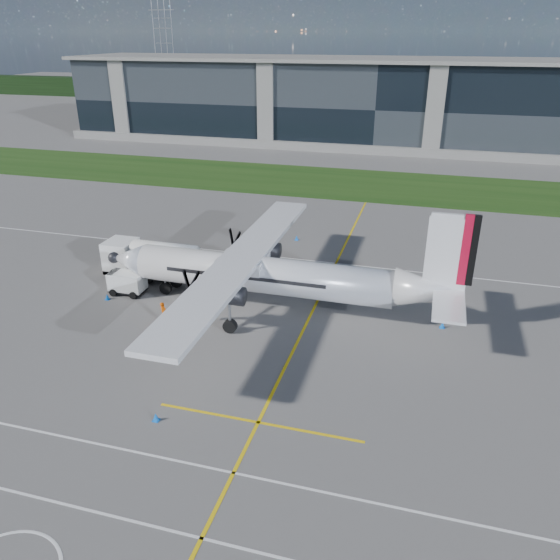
{
  "coord_description": "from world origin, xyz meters",
  "views": [
    {
      "loc": [
        10.86,
        -29.27,
        20.01
      ],
      "look_at": [
        0.92,
        5.88,
        3.33
      ],
      "focal_mm": 35.0,
      "sensor_mm": 36.0,
      "label": 1
    }
  ],
  "objects_px": {
    "fuel_tanker_truck": "(146,259)",
    "safety_cone_tail": "(442,325)",
    "ground_crew_person": "(163,312)",
    "safety_cone_portwing": "(156,417)",
    "safety_cone_nose_port": "(107,297)",
    "pylon_west": "(164,48)",
    "turboprop_aircraft": "(275,256)",
    "baggage_tug": "(127,283)",
    "safety_cone_nose_stbd": "(144,278)",
    "safety_cone_stbdwing": "(297,238)"
  },
  "relations": [
    {
      "from": "fuel_tanker_truck",
      "to": "safety_cone_nose_port",
      "type": "height_order",
      "value": "fuel_tanker_truck"
    },
    {
      "from": "pylon_west",
      "to": "safety_cone_portwing",
      "type": "relative_size",
      "value": 60.0
    },
    {
      "from": "safety_cone_portwing",
      "to": "safety_cone_stbdwing",
      "type": "bearing_deg",
      "value": 89.16
    },
    {
      "from": "turboprop_aircraft",
      "to": "pylon_west",
      "type": "bearing_deg",
      "value": 119.35
    },
    {
      "from": "pylon_west",
      "to": "ground_crew_person",
      "type": "distance_m",
      "value": 164.62
    },
    {
      "from": "turboprop_aircraft",
      "to": "fuel_tanker_truck",
      "type": "height_order",
      "value": "turboprop_aircraft"
    },
    {
      "from": "turboprop_aircraft",
      "to": "baggage_tug",
      "type": "distance_m",
      "value": 13.15
    },
    {
      "from": "safety_cone_portwing",
      "to": "safety_cone_nose_port",
      "type": "distance_m",
      "value": 16.87
    },
    {
      "from": "pylon_west",
      "to": "safety_cone_stbdwing",
      "type": "height_order",
      "value": "pylon_west"
    },
    {
      "from": "fuel_tanker_truck",
      "to": "safety_cone_tail",
      "type": "xyz_separation_m",
      "value": [
        25.54,
        -2.42,
        -1.45
      ]
    },
    {
      "from": "pylon_west",
      "to": "fuel_tanker_truck",
      "type": "height_order",
      "value": "pylon_west"
    },
    {
      "from": "baggage_tug",
      "to": "safety_cone_portwing",
      "type": "xyz_separation_m",
      "value": [
        9.99,
        -14.29,
        -0.67
      ]
    },
    {
      "from": "fuel_tanker_truck",
      "to": "safety_cone_nose_stbd",
      "type": "xyz_separation_m",
      "value": [
        0.18,
        -0.86,
        -1.45
      ]
    },
    {
      "from": "baggage_tug",
      "to": "safety_cone_stbdwing",
      "type": "distance_m",
      "value": 19.33
    },
    {
      "from": "pylon_west",
      "to": "baggage_tug",
      "type": "height_order",
      "value": "pylon_west"
    },
    {
      "from": "safety_cone_nose_port",
      "to": "safety_cone_tail",
      "type": "xyz_separation_m",
      "value": [
        26.46,
        2.61,
        0.0
      ]
    },
    {
      "from": "pylon_west",
      "to": "turboprop_aircraft",
      "type": "distance_m",
      "value": 163.66
    },
    {
      "from": "fuel_tanker_truck",
      "to": "safety_cone_nose_stbd",
      "type": "bearing_deg",
      "value": -78.18
    },
    {
      "from": "baggage_tug",
      "to": "ground_crew_person",
      "type": "relative_size",
      "value": 1.53
    },
    {
      "from": "pylon_west",
      "to": "ground_crew_person",
      "type": "xyz_separation_m",
      "value": [
        72.7,
        -147.03,
        -14.0
      ]
    },
    {
      "from": "safety_cone_nose_port",
      "to": "pylon_west",
      "type": "bearing_deg",
      "value": 114.64
    },
    {
      "from": "ground_crew_person",
      "to": "safety_cone_nose_stbd",
      "type": "distance_m",
      "value": 8.43
    },
    {
      "from": "fuel_tanker_truck",
      "to": "safety_cone_portwing",
      "type": "distance_m",
      "value": 20.51
    },
    {
      "from": "safety_cone_portwing",
      "to": "turboprop_aircraft",
      "type": "bearing_deg",
      "value": 79.99
    },
    {
      "from": "pylon_west",
      "to": "safety_cone_nose_port",
      "type": "relative_size",
      "value": 60.0
    },
    {
      "from": "safety_cone_tail",
      "to": "baggage_tug",
      "type": "bearing_deg",
      "value": -177.58
    },
    {
      "from": "turboprop_aircraft",
      "to": "safety_cone_nose_port",
      "type": "bearing_deg",
      "value": -170.49
    },
    {
      "from": "baggage_tug",
      "to": "fuel_tanker_truck",
      "type": "bearing_deg",
      "value": 92.11
    },
    {
      "from": "fuel_tanker_truck",
      "to": "safety_cone_portwing",
      "type": "relative_size",
      "value": 18.08
    },
    {
      "from": "fuel_tanker_truck",
      "to": "safety_cone_tail",
      "type": "height_order",
      "value": "fuel_tanker_truck"
    },
    {
      "from": "pylon_west",
      "to": "safety_cone_portwing",
      "type": "xyz_separation_m",
      "value": [
        77.4,
        -157.4,
        -14.75
      ]
    },
    {
      "from": "baggage_tug",
      "to": "safety_cone_portwing",
      "type": "height_order",
      "value": "baggage_tug"
    },
    {
      "from": "fuel_tanker_truck",
      "to": "safety_cone_stbdwing",
      "type": "distance_m",
      "value": 16.63
    },
    {
      "from": "pylon_west",
      "to": "fuel_tanker_truck",
      "type": "xyz_separation_m",
      "value": [
        67.28,
        -139.62,
        -13.3
      ]
    },
    {
      "from": "safety_cone_stbdwing",
      "to": "safety_cone_tail",
      "type": "bearing_deg",
      "value": -45.39
    },
    {
      "from": "baggage_tug",
      "to": "turboprop_aircraft",
      "type": "bearing_deg",
      "value": 3.44
    },
    {
      "from": "safety_cone_nose_stbd",
      "to": "fuel_tanker_truck",
      "type": "bearing_deg",
      "value": 101.82
    },
    {
      "from": "pylon_west",
      "to": "turboprop_aircraft",
      "type": "xyz_separation_m",
      "value": [
        80.05,
        -142.35,
        -10.54
      ]
    },
    {
      "from": "ground_crew_person",
      "to": "safety_cone_tail",
      "type": "relative_size",
      "value": 4.02
    },
    {
      "from": "pylon_west",
      "to": "baggage_tug",
      "type": "xyz_separation_m",
      "value": [
        67.41,
        -143.11,
        -14.08
      ]
    },
    {
      "from": "ground_crew_person",
      "to": "safety_cone_stbdwing",
      "type": "height_order",
      "value": "ground_crew_person"
    },
    {
      "from": "safety_cone_nose_stbd",
      "to": "safety_cone_stbdwing",
      "type": "distance_m",
      "value": 17.13
    },
    {
      "from": "safety_cone_nose_stbd",
      "to": "safety_cone_tail",
      "type": "bearing_deg",
      "value": -3.52
    },
    {
      "from": "safety_cone_tail",
      "to": "fuel_tanker_truck",
      "type": "bearing_deg",
      "value": 174.59
    },
    {
      "from": "turboprop_aircraft",
      "to": "safety_cone_portwing",
      "type": "relative_size",
      "value": 59.46
    },
    {
      "from": "safety_cone_stbdwing",
      "to": "safety_cone_tail",
      "type": "relative_size",
      "value": 1.0
    },
    {
      "from": "safety_cone_nose_port",
      "to": "baggage_tug",
      "type": "bearing_deg",
      "value": 55.54
    },
    {
      "from": "turboprop_aircraft",
      "to": "safety_cone_nose_stbd",
      "type": "relative_size",
      "value": 59.46
    },
    {
      "from": "pylon_west",
      "to": "turboprop_aircraft",
      "type": "relative_size",
      "value": 1.01
    },
    {
      "from": "baggage_tug",
      "to": "safety_cone_nose_stbd",
      "type": "height_order",
      "value": "baggage_tug"
    }
  ]
}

